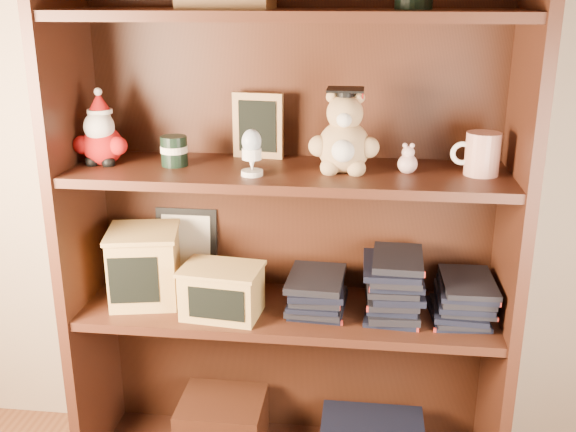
# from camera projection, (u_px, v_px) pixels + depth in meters

# --- Properties ---
(bookcase) EXTENTS (1.20, 0.35, 1.60)m
(bookcase) POSITION_uv_depth(u_px,v_px,m) (289.00, 224.00, 1.86)
(bookcase) COLOR #3D1D11
(bookcase) RESTS_ON ground
(shelf_lower) EXTENTS (1.14, 0.33, 0.02)m
(shelf_lower) POSITION_uv_depth(u_px,v_px,m) (288.00, 311.00, 1.89)
(shelf_lower) COLOR #3D1D11
(shelf_lower) RESTS_ON ground
(shelf_upper) EXTENTS (1.14, 0.33, 0.02)m
(shelf_upper) POSITION_uv_depth(u_px,v_px,m) (288.00, 174.00, 1.76)
(shelf_upper) COLOR #3D1D11
(shelf_upper) RESTS_ON ground
(santa_plush) EXTENTS (0.15, 0.11, 0.21)m
(santa_plush) POSITION_uv_depth(u_px,v_px,m) (101.00, 136.00, 1.79)
(santa_plush) COLOR #A50F0F
(santa_plush) RESTS_ON shelf_upper
(teachers_tin) EXTENTS (0.07, 0.07, 0.08)m
(teachers_tin) POSITION_uv_depth(u_px,v_px,m) (174.00, 151.00, 1.78)
(teachers_tin) COLOR black
(teachers_tin) RESTS_ON shelf_upper
(chalkboard_plaque) EXTENTS (0.14, 0.08, 0.18)m
(chalkboard_plaque) POSITION_uv_depth(u_px,v_px,m) (258.00, 127.00, 1.85)
(chalkboard_plaque) COLOR #9E7547
(chalkboard_plaque) RESTS_ON shelf_upper
(egg_cup) EXTENTS (0.06, 0.06, 0.12)m
(egg_cup) POSITION_uv_depth(u_px,v_px,m) (252.00, 151.00, 1.68)
(egg_cup) COLOR white
(egg_cup) RESTS_ON shelf_upper
(grad_teddy_bear) EXTENTS (0.18, 0.15, 0.22)m
(grad_teddy_bear) POSITION_uv_depth(u_px,v_px,m) (344.00, 140.00, 1.71)
(grad_teddy_bear) COLOR tan
(grad_teddy_bear) RESTS_ON shelf_upper
(pink_figurine) EXTENTS (0.05, 0.05, 0.08)m
(pink_figurine) POSITION_uv_depth(u_px,v_px,m) (408.00, 161.00, 1.71)
(pink_figurine) COLOR beige
(pink_figurine) RESTS_ON shelf_upper
(teacher_mug) EXTENTS (0.12, 0.09, 0.11)m
(teacher_mug) POSITION_uv_depth(u_px,v_px,m) (481.00, 154.00, 1.69)
(teacher_mug) COLOR silver
(teacher_mug) RESTS_ON shelf_upper
(certificate_frame) EXTENTS (0.18, 0.05, 0.23)m
(certificate_frame) POSITION_uv_depth(u_px,v_px,m) (187.00, 246.00, 2.02)
(certificate_frame) COLOR black
(certificate_frame) RESTS_ON shelf_lower
(treats_box) EXTENTS (0.23, 0.23, 0.21)m
(treats_box) POSITION_uv_depth(u_px,v_px,m) (145.00, 265.00, 1.90)
(treats_box) COLOR tan
(treats_box) RESTS_ON shelf_lower
(pencils_box) EXTENTS (0.23, 0.17, 0.14)m
(pencils_box) POSITION_uv_depth(u_px,v_px,m) (222.00, 291.00, 1.82)
(pencils_box) COLOR tan
(pencils_box) RESTS_ON shelf_lower
(book_stack_left) EXTENTS (0.14, 0.20, 0.10)m
(book_stack_left) POSITION_uv_depth(u_px,v_px,m) (317.00, 293.00, 1.86)
(book_stack_left) COLOR black
(book_stack_left) RESTS_ON shelf_lower
(book_stack_mid) EXTENTS (0.14, 0.20, 0.16)m
(book_stack_mid) POSITION_uv_depth(u_px,v_px,m) (394.00, 286.00, 1.83)
(book_stack_mid) COLOR black
(book_stack_mid) RESTS_ON shelf_lower
(book_stack_right) EXTENTS (0.14, 0.20, 0.13)m
(book_stack_right) POSITION_uv_depth(u_px,v_px,m) (463.00, 295.00, 1.81)
(book_stack_right) COLOR black
(book_stack_right) RESTS_ON shelf_lower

